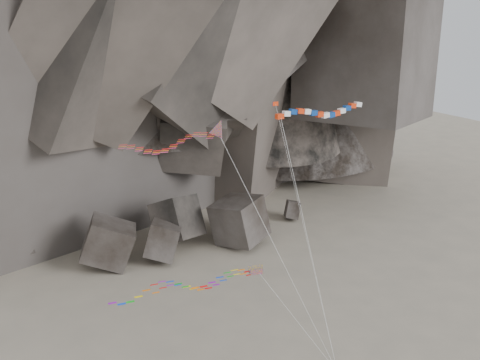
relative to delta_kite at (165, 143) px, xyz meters
name	(u,v)px	position (x,y,z in m)	size (l,w,h in m)	color
boulder_field	(175,234)	(9.77, 29.47, -21.38)	(50.38, 16.21, 9.02)	#47423F
delta_kite	(165,143)	(0.00, 0.00, 0.00)	(18.51, 8.01, 24.45)	red
banner_kite	(321,113)	(14.82, -1.51, 1.77)	(10.08, 6.83, 25.15)	red
parafoil_kite	(181,285)	(1.12, 0.46, -14.09)	(20.40, 8.30, 9.30)	#E0B90C
pennant_kite	(288,158)	(11.99, -0.35, -2.61)	(2.97, 8.83, 25.34)	red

